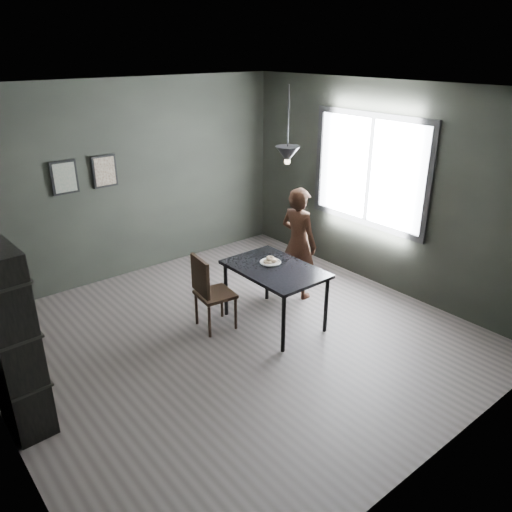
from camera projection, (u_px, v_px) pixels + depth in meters
ground at (236, 339)px, 5.88m from camera, size 5.00×5.00×0.00m
back_wall at (129, 181)px, 7.11m from camera, size 5.00×0.10×2.80m
ceiling at (231, 89)px, 4.78m from camera, size 5.00×5.00×0.02m
window_assembly at (369, 171)px, 6.83m from camera, size 0.04×1.96×1.56m
cafe_table at (275, 274)px, 5.96m from camera, size 0.80×1.20×0.75m
white_plate at (270, 263)px, 6.05m from camera, size 0.23×0.23×0.01m
donut_pile at (270, 260)px, 6.03m from camera, size 0.19×0.13×0.08m
woman at (298, 243)px, 6.63m from camera, size 0.43×0.60×1.52m
wood_chair at (209, 289)px, 5.88m from camera, size 0.46×0.46×0.95m
shelf_unit at (12, 343)px, 4.22m from camera, size 0.35×0.59×1.73m
pendant_lamp at (287, 154)px, 5.64m from camera, size 0.28×0.28×0.86m
framed_print_left at (64, 177)px, 6.49m from camera, size 0.34×0.04×0.44m
framed_print_right at (105, 171)px, 6.81m from camera, size 0.34×0.04×0.44m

